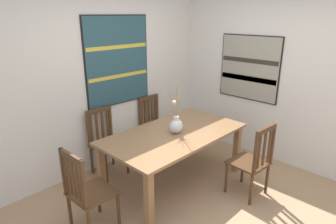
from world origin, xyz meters
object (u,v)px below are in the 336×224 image
Objects in this scene: chair_1 at (253,161)px; painting_on_side_wall at (249,68)px; dining_table at (174,139)px; chair_0 at (106,141)px; painting_on_back_wall at (118,61)px; centerpiece_vase at (176,124)px; chair_2 at (86,191)px; chair_3 at (154,123)px.

chair_1 is 1.61m from painting_on_side_wall.
dining_table is 1.73m from painting_on_side_wall.
painting_on_back_wall is at bearing 25.36° from chair_0.
chair_2 is (-1.31, 0.02, -0.36)m from centerpiece_vase.
chair_3 is at bearing 1.87° from chair_0.
chair_1 is 0.97× the size of painting_on_side_wall.
chair_0 is at bearing 153.64° from painting_on_side_wall.
centerpiece_vase is 0.71× the size of chair_1.
painting_on_back_wall is at bearing 104.10° from chair_1.
chair_3 is 1.20m from painting_on_back_wall.
chair_1 is (0.45, -0.87, -0.37)m from centerpiece_vase.
chair_3 is 1.74m from painting_on_side_wall.
chair_3 is at bearing 135.94° from painting_on_side_wall.
chair_3 is at bearing 61.83° from dining_table.
centerpiece_vase reaches higher than chair_2.
painting_on_back_wall is at bearing 40.62° from chair_2.
painting_on_back_wall reaches higher than dining_table.
centerpiece_vase is 1.08m from chair_0.
dining_table is at bearing 114.80° from centerpiece_vase.
chair_1 is at bearing -91.00° from chair_3.
dining_table is at bearing -61.62° from chair_0.
dining_table is at bearing 175.20° from painting_on_side_wall.
painting_on_side_wall reaches higher than chair_3.
chair_3 is at bearing 26.94° from chair_2.
chair_2 is 0.96× the size of painting_on_side_wall.
chair_0 is (-0.47, 0.88, -0.15)m from dining_table.
chair_1 is 0.76× the size of painting_on_back_wall.
chair_1 is (0.45, -0.89, -0.15)m from dining_table.
chair_1 is 1.97m from chair_2.
centerpiece_vase is at bearing -87.47° from painting_on_back_wall.
painting_on_back_wall is (-0.04, 1.08, 0.90)m from dining_table.
painting_on_side_wall is (1.10, 0.76, 0.90)m from chair_1.
painting_on_back_wall is at bearing 92.13° from dining_table.
dining_table is 0.21m from centerpiece_vase.
centerpiece_vase is at bearing -61.69° from chair_0.
painting_on_side_wall is at bearing -37.17° from painting_on_back_wall.
centerpiece_vase is at bearing -65.20° from dining_table.
chair_0 is at bearing 117.74° from chair_1.
chair_0 is 0.99× the size of chair_2.
painting_on_back_wall is at bearing 161.72° from chair_3.
centerpiece_vase is 0.68× the size of painting_on_side_wall.
painting_on_back_wall reaches higher than chair_0.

